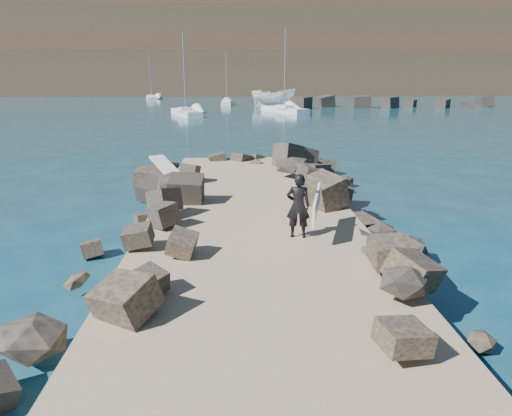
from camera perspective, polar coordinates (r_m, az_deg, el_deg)
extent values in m
plane|color=#0F384C|center=(12.19, -0.21, -5.46)|extent=(800.00, 800.00, 0.00)
cube|color=#8C7759|center=(10.23, 0.25, -8.05)|extent=(6.00, 26.00, 0.60)
cube|color=black|center=(10.88, -15.41, -5.99)|extent=(2.60, 22.00, 1.00)
cube|color=black|center=(11.12, 15.29, -5.49)|extent=(2.60, 22.00, 1.00)
cube|color=black|center=(75.30, 26.14, 11.70)|extent=(52.00, 4.00, 1.20)
cube|color=#2D4919|center=(172.01, 1.01, 20.12)|extent=(360.00, 140.00, 32.00)
cube|color=silver|center=(17.73, -11.13, 4.67)|extent=(1.63, 2.36, 0.08)
imported|color=white|center=(70.62, 2.19, 13.65)|extent=(6.93, 3.54, 2.55)
imported|color=black|center=(11.30, 5.30, 0.27)|extent=(0.64, 0.47, 1.62)
cube|color=white|center=(11.36, 7.55, 0.51)|extent=(0.54, 1.97, 0.63)
cube|color=white|center=(54.36, -8.75, 11.61)|extent=(4.35, 7.84, 0.80)
cylinder|color=gray|center=(54.19, -8.97, 16.47)|extent=(0.12, 0.12, 8.52)
cube|color=white|center=(53.46, -8.87, 12.07)|extent=(1.93, 2.47, 0.44)
cube|color=white|center=(58.37, 3.54, 12.07)|extent=(5.43, 8.41, 0.80)
cylinder|color=gray|center=(58.22, 3.63, 16.99)|extent=(0.12, 0.12, 9.31)
cube|color=white|center=(57.43, 3.65, 12.50)|extent=(2.27, 2.72, 0.44)
cube|color=white|center=(90.38, -12.93, 13.19)|extent=(3.29, 7.73, 0.80)
cylinder|color=gray|center=(90.28, -13.12, 16.04)|extent=(0.12, 0.12, 8.31)
cube|color=white|center=(89.49, -13.05, 13.48)|extent=(1.65, 2.33, 0.44)
cube|color=white|center=(113.03, 13.56, 13.70)|extent=(3.67, 5.04, 0.80)
cylinder|color=gray|center=(112.96, 13.67, 15.32)|extent=(0.12, 0.12, 5.71)
cube|color=white|center=(112.50, 13.65, 13.93)|extent=(1.46, 1.67, 0.44)
cube|color=white|center=(73.52, -3.67, 12.94)|extent=(1.68, 6.70, 0.80)
cylinder|color=gray|center=(73.40, -3.72, 16.06)|extent=(0.12, 0.12, 7.32)
cube|color=white|center=(72.70, -3.68, 13.29)|extent=(1.13, 1.90, 0.44)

